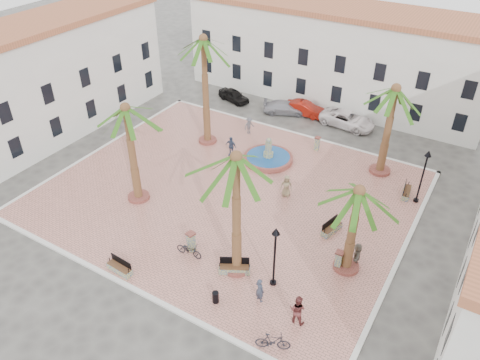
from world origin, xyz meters
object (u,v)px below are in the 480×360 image
Objects in this scene: pedestrian_north at (249,125)px; cyclist_a at (260,290)px; palm_s at (236,171)px; palm_ne at (394,99)px; lamppost_s at (275,247)px; bollard_se at (191,241)px; palm_e at (357,202)px; bicycle_a at (189,250)px; bollard_e at (339,260)px; bench_s at (120,268)px; cyclist_b at (297,309)px; car_black at (234,95)px; car_white at (347,120)px; lamppost_e at (425,168)px; litter_bin at (216,297)px; pedestrian_east at (357,254)px; palm_nw at (204,50)px; bicycle_b at (273,342)px; palm_sw at (127,119)px; pedestrian_fountain_b at (231,146)px; pedestrian_fountain_a at (286,186)px; car_red at (304,109)px; bollard_n at (317,143)px; fountain at (268,157)px; bench_e at (331,228)px; bench_se at (235,268)px; bench_ne at (406,192)px.

cyclist_a is at bearing -126.65° from pedestrian_north.
palm_s is 15.76m from palm_ne.
lamppost_s is 3.00× the size of bollard_se.
palm_e is 10.80m from bicycle_a.
bollard_e is at bearing -103.36° from cyclist_a.
cyclist_b is (10.81, 2.17, 0.68)m from bench_s.
bench_s is 0.49× the size of car_black.
cyclist_b is 23.79m from car_white.
bollard_se is 0.79× the size of bicycle_a.
lamppost_e is 17.00m from bollard_se.
cyclist_a reaches higher than pedestrian_north.
palm_ne is 4.57× the size of cyclist_a.
litter_bin is 0.46× the size of pedestrian_east.
palm_nw reaches higher than lamppost_e.
palm_sw is at bearing 42.80° from bicycle_b.
pedestrian_fountain_b is (-7.70, 13.95, 0.51)m from litter_bin.
pedestrian_fountain_a is at bearing -112.44° from pedestrian_north.
bench_s is 1.12× the size of pedestrian_north.
bicycle_b is 1.04× the size of pedestrian_fountain_a.
litter_bin is at bearing -169.88° from car_red.
pedestrian_fountain_a reaches higher than bollard_n.
bicycle_b is (-0.30, -2.19, -0.39)m from cyclist_b.
lamppost_s reaches higher than cyclist_a.
palm_e reaches higher than car_white.
fountain is 0.95× the size of lamppost_s.
car_white reaches higher than bench_s.
cyclist_b is at bearing -159.32° from car_red.
pedestrian_east is at bearing -100.68° from lamppost_e.
palm_e is 3.86× the size of pedestrian_east.
lamppost_e is (7.68, 12.69, -4.30)m from palm_s.
palm_ne is at bearing 41.87° from palm_sw.
lamppost_s is (-1.17, -6.19, 2.65)m from bench_e.
palm_s is 4.61× the size of bench_e.
bench_se is (4.31, -12.31, -0.01)m from fountain.
pedestrian_fountain_a is at bearing -120.33° from car_black.
car_white is at bearing -177.01° from pedestrian_east.
palm_nw is 23.15m from bicycle_b.
bollard_e is at bearing 31.90° from palm_s.
bicycle_a is at bearing -125.86° from pedestrian_fountain_a.
palm_e is at bearing -105.36° from cyclist_a.
lamppost_e is 3.01× the size of bollard_se.
fountain reaches higher than bollard_n.
bollard_se reaches higher than car_red.
palm_e is 25.74m from car_black.
lamppost_s is 25.86m from car_black.
bench_ne is 9.02m from pedestrian_fountain_a.
palm_e is 3.51× the size of pedestrian_fountain_a.
cyclist_b is 0.37× the size of car_white.
bench_s is at bearing 150.41° from bench_e.
car_red is (0.61, 25.36, 0.27)m from bench_s.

